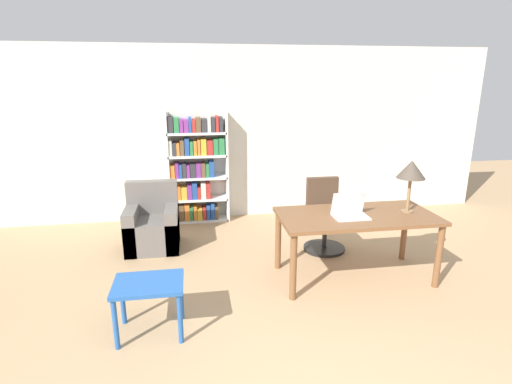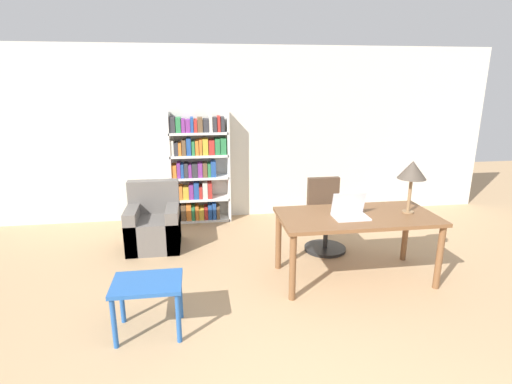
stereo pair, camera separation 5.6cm
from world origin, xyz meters
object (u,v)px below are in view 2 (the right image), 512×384
Objects in this scene: table_lamp at (412,171)px; side_table_blue at (148,290)px; laptop at (350,212)px; bookshelf at (198,169)px; armchair at (154,226)px; desk at (357,223)px; office_chair at (325,219)px.

table_lamp is 2.98m from side_table_blue.
bookshelf reaches higher than laptop.
table_lamp is at bearing -23.09° from armchair.
side_table_blue is (-2.78, -0.71, -0.82)m from table_lamp.
side_table_blue is at bearing -162.55° from laptop.
armchair is 0.50× the size of bookshelf.
table_lamp is (0.59, -0.00, 0.57)m from desk.
laptop is (-0.11, -0.05, 0.15)m from desk.
desk is 2.31m from side_table_blue.
table_lamp is at bearing 14.24° from side_table_blue.
laptop reaches higher than armchair.
office_chair reaches higher than desk.
side_table_blue is at bearing -165.76° from table_lamp.
desk is 0.99× the size of bookshelf.
side_table_blue is 0.35× the size of bookshelf.
bookshelf is (-1.72, 2.21, 0.18)m from desk.
table_lamp is 1.35m from office_chair.
laptop is 0.42× the size of armchair.
office_chair is at bearing 95.32° from desk.
bookshelf is at bearing 125.52° from laptop.
armchair is at bearing -122.29° from bookshelf.
office_chair is (-0.67, 0.85, -0.81)m from table_lamp.
table_lamp reaches higher than laptop.
bookshelf reaches higher than table_lamp.
armchair is at bearing 156.91° from table_lamp.
laptop reaches higher than side_table_blue.
desk is 2.95× the size of table_lamp.
laptop is at bearing -175.75° from table_lamp.
desk is at bearing -52.04° from bookshelf.
side_table_blue is at bearing -143.65° from office_chair.
desk reaches higher than side_table_blue.
armchair is (-2.25, 0.40, -0.13)m from office_chair.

